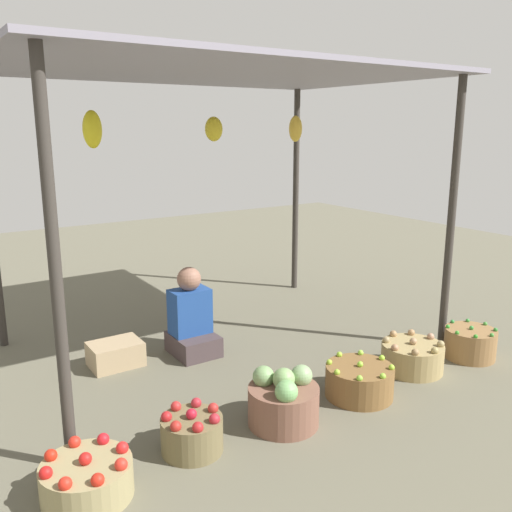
# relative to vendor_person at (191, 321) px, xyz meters

# --- Properties ---
(ground_plane) EXTENTS (14.00, 14.00, 0.00)m
(ground_plane) POSITION_rel_vendor_person_xyz_m (0.32, 0.00, -0.30)
(ground_plane) COLOR #615E4C
(market_stall_structure) EXTENTS (3.66, 2.52, 2.42)m
(market_stall_structure) POSITION_rel_vendor_person_xyz_m (0.31, 0.01, 1.95)
(market_stall_structure) COLOR #38332D
(market_stall_structure) RESTS_ON ground
(vendor_person) EXTENTS (0.36, 0.44, 0.78)m
(vendor_person) POSITION_rel_vendor_person_xyz_m (0.00, 0.00, 0.00)
(vendor_person) COLOR #433638
(vendor_person) RESTS_ON ground
(basket_red_tomatoes) EXTENTS (0.49, 0.49, 0.26)m
(basket_red_tomatoes) POSITION_rel_vendor_person_xyz_m (-1.37, -1.43, -0.19)
(basket_red_tomatoes) COLOR #95895C
(basket_red_tomatoes) RESTS_ON ground
(basket_red_apples) EXTENTS (0.38, 0.38, 0.28)m
(basket_red_apples) POSITION_rel_vendor_person_xyz_m (-0.69, -1.36, -0.18)
(basket_red_apples) COLOR brown
(basket_red_apples) RESTS_ON ground
(basket_cabbages) EXTENTS (0.48, 0.48, 0.40)m
(basket_cabbages) POSITION_rel_vendor_person_xyz_m (-0.04, -1.42, -0.13)
(basket_cabbages) COLOR brown
(basket_cabbages) RESTS_ON ground
(basket_limes) EXTENTS (0.51, 0.51, 0.27)m
(basket_limes) POSITION_rel_vendor_person_xyz_m (0.67, -1.41, -0.18)
(basket_limes) COLOR brown
(basket_limes) RESTS_ON ground
(basket_potatoes) EXTENTS (0.50, 0.50, 0.28)m
(basket_potatoes) POSITION_rel_vendor_person_xyz_m (1.35, -1.32, -0.18)
(basket_potatoes) COLOR #9D8756
(basket_potatoes) RESTS_ON ground
(basket_green_chilies) EXTENTS (0.43, 0.43, 0.29)m
(basket_green_chilies) POSITION_rel_vendor_person_xyz_m (1.97, -1.43, -0.17)
(basket_green_chilies) COLOR olive
(basket_green_chilies) RESTS_ON ground
(wooden_crate_near_vendor) EXTENTS (0.42, 0.31, 0.20)m
(wooden_crate_near_vendor) POSITION_rel_vendor_person_xyz_m (-0.66, 0.11, -0.20)
(wooden_crate_near_vendor) COLOR tan
(wooden_crate_near_vendor) RESTS_ON ground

